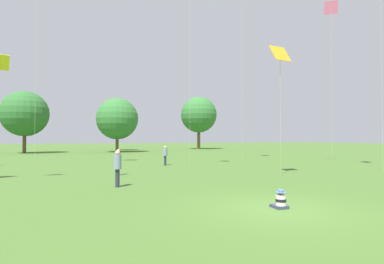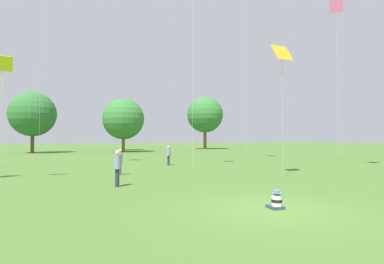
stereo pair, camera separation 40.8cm
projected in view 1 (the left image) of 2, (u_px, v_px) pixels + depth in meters
ground_plane at (276, 209)px, 9.35m from camera, size 300.00×300.00×0.00m
seated_toddler at (280, 201)px, 9.48m from camera, size 0.46×0.54×0.60m
person_standing_0 at (118, 159)px, 18.15m from camera, size 0.38×0.38×1.60m
person_standing_1 at (165, 154)px, 24.95m from camera, size 0.50×0.50×1.63m
person_standing_2 at (117, 165)px, 13.68m from camera, size 0.50×0.50×1.69m
kite_2 at (331, 13)px, 26.84m from camera, size 1.04×1.00×14.56m
kite_7 at (280, 56)px, 17.92m from camera, size 1.19×0.67×7.84m
distant_tree_0 at (25, 114)px, 46.28m from camera, size 7.03×7.03×9.64m
distant_tree_1 at (199, 115)px, 65.97m from camera, size 7.92×7.92×11.55m
distant_tree_2 at (117, 120)px, 59.32m from camera, size 4.55×4.55×8.31m
distant_tree_3 at (117, 119)px, 50.29m from camera, size 6.96×6.96×9.11m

